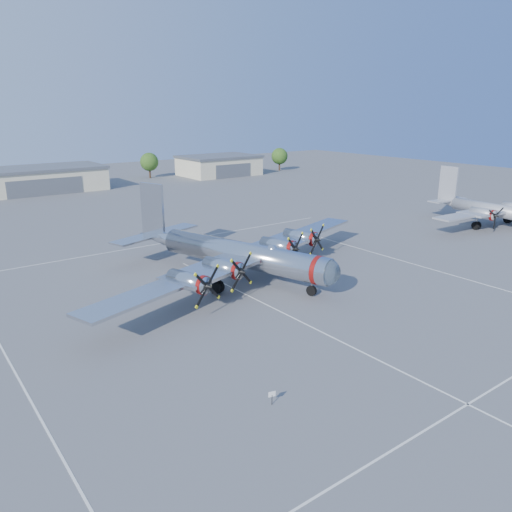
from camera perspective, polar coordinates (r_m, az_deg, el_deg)
ground at (r=48.49m, az=0.25°, el=-5.12°), size 260.00×260.00×0.00m
parking_lines at (r=47.21m, az=1.53°, el=-5.74°), size 60.00×50.08×0.01m
hangar_center at (r=122.00m, az=-23.79°, el=8.01°), size 28.60×14.60×5.40m
hangar_east at (r=140.67m, az=-4.24°, el=10.31°), size 20.60×14.60×5.40m
tree_east at (r=137.21m, az=-12.10°, el=10.47°), size 4.80×4.80×6.64m
tree_far_east at (r=150.63m, az=2.71°, el=11.32°), size 4.80×4.80×6.64m
main_bomber_b29 at (r=55.21m, az=-2.63°, el=-2.39°), size 48.90×40.27×9.32m
twin_engine_east at (r=87.89m, az=24.77°, el=3.26°), size 28.14×21.08×8.54m
info_placard at (r=32.40m, az=1.84°, el=-15.65°), size 0.48×0.15×0.92m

